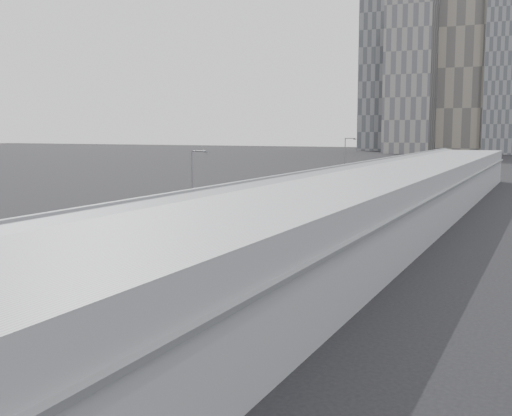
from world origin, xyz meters
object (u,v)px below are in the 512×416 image
Objects in this scene: street_lamp_near at (194,187)px; bus_4 at (317,206)px; bus_7 at (393,182)px; bus_6 at (374,189)px; bus_2 at (196,243)px; suv at (385,178)px; bus_1 at (112,269)px; bus_3 at (268,222)px; bus_5 at (348,195)px; shipping_container at (371,179)px; street_lamp_far at (346,162)px.

bus_4 is at bearing 67.47° from street_lamp_near.
bus_6 is at bearing -90.72° from bus_7.
bus_6 is at bearing 80.50° from street_lamp_near.
bus_2 reaches higher than suv.
bus_7 is (0.39, 82.36, -0.04)m from bus_1.
bus_7 is (0.19, 56.10, 0.05)m from bus_3.
bus_2 is 1.01× the size of bus_5.
street_lamp_near reaches higher than shipping_container.
bus_2 is at bearing -66.26° from shipping_container.
bus_4 is 27.34m from bus_6.
bus_5 is at bearing 95.67° from bus_3.
bus_3 is 0.93× the size of bus_4.
bus_2 is 15.30m from bus_3.
bus_4 is (0.35, 41.01, 0.02)m from bus_1.
street_lamp_far reaches higher than shipping_container.
bus_6 is 10.26m from street_lamp_far.
suv is at bearing 89.73° from street_lamp_far.
bus_6 is (0.15, 27.34, -0.16)m from bus_4.
bus_6 is 2.39× the size of suv.
bus_7 is 12.98m from shipping_container.
bus_7 is at bearing 82.83° from street_lamp_near.
street_lamp_far is at bearing 102.53° from bus_3.
street_lamp_near is (-7.57, -45.22, 3.73)m from bus_6.
bus_5 is 37.75m from shipping_container.
bus_1 is 24.45m from street_lamp_near.
bus_4 is 1.52× the size of street_lamp_near.
bus_7 is at bearing 94.69° from bus_3.
suv is (0.48, 10.50, -0.53)m from shipping_container.
bus_7 is at bearing -64.08° from suv.
bus_4 is 52.71m from shipping_container.
street_lamp_near is at bearing 122.59° from bus_2.
street_lamp_far is (0.75, 51.69, 0.37)m from street_lamp_near.
bus_3 is 77.77m from suv.
shipping_container is at bearing 104.62° from bus_5.
bus_6 reaches higher than suv.
street_lamp_far is at bearing 105.83° from bus_4.
bus_3 is 29.81m from bus_5.
bus_6 reaches higher than shipping_container.
bus_4 reaches higher than bus_1.
bus_3 is at bearing -85.91° from bus_4.
suv is (-6.38, 77.50, -0.85)m from bus_3.
bus_1 reaches higher than shipping_container.
bus_3 is 8.72m from street_lamp_near.
bus_5 is 1.04× the size of bus_7.
bus_6 is 36.04m from suv.
bus_6 is at bearing 94.35° from bus_4.
street_lamp_near reaches higher than bus_2.
bus_1 is 75.20m from street_lamp_far.
shipping_container is at bearing -83.78° from suv.
bus_3 is at bearing -82.35° from street_lamp_far.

